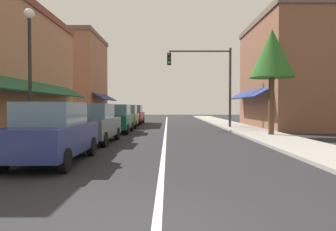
{
  "coord_description": "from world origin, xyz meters",
  "views": [
    {
      "loc": [
        0.16,
        -3.75,
        1.65
      ],
      "look_at": [
        0.19,
        14.3,
        1.12
      ],
      "focal_mm": 33.22,
      "sensor_mm": 36.0,
      "label": 1
    }
  ],
  "objects_px": {
    "parked_car_second_left": "(93,124)",
    "parked_car_far_left": "(126,116)",
    "traffic_signal_mast_arm": "(208,74)",
    "street_lamp_left_near": "(29,57)",
    "tree_right_near": "(271,54)",
    "parked_car_third_left": "(116,119)",
    "parked_car_distant_left": "(133,115)",
    "parked_car_nearest_left": "(52,133)"
  },
  "relations": [
    {
      "from": "parked_car_far_left",
      "to": "parked_car_distant_left",
      "type": "height_order",
      "value": "same"
    },
    {
      "from": "traffic_signal_mast_arm",
      "to": "tree_right_near",
      "type": "relative_size",
      "value": 1.03
    },
    {
      "from": "street_lamp_left_near",
      "to": "parked_car_distant_left",
      "type": "bearing_deg",
      "value": 84.63
    },
    {
      "from": "parked_car_distant_left",
      "to": "tree_right_near",
      "type": "relative_size",
      "value": 0.7
    },
    {
      "from": "parked_car_far_left",
      "to": "parked_car_second_left",
      "type": "bearing_deg",
      "value": -91.6
    },
    {
      "from": "parked_car_third_left",
      "to": "tree_right_near",
      "type": "xyz_separation_m",
      "value": [
        8.86,
        -2.46,
        3.6
      ]
    },
    {
      "from": "parked_car_third_left",
      "to": "parked_car_distant_left",
      "type": "xyz_separation_m",
      "value": [
        -0.05,
        9.88,
        0.0
      ]
    },
    {
      "from": "street_lamp_left_near",
      "to": "parked_car_second_left",
      "type": "bearing_deg",
      "value": 58.87
    },
    {
      "from": "parked_car_second_left",
      "to": "parked_car_third_left",
      "type": "relative_size",
      "value": 1.01
    },
    {
      "from": "parked_car_second_left",
      "to": "street_lamp_left_near",
      "type": "bearing_deg",
      "value": -119.64
    },
    {
      "from": "parked_car_distant_left",
      "to": "street_lamp_left_near",
      "type": "distance_m",
      "value": 18.34
    },
    {
      "from": "parked_car_nearest_left",
      "to": "parked_car_far_left",
      "type": "relative_size",
      "value": 0.99
    },
    {
      "from": "parked_car_nearest_left",
      "to": "parked_car_distant_left",
      "type": "relative_size",
      "value": 0.99
    },
    {
      "from": "parked_car_nearest_left",
      "to": "street_lamp_left_near",
      "type": "distance_m",
      "value": 3.73
    },
    {
      "from": "tree_right_near",
      "to": "parked_car_third_left",
      "type": "bearing_deg",
      "value": 164.45
    },
    {
      "from": "traffic_signal_mast_arm",
      "to": "parked_car_third_left",
      "type": "bearing_deg",
      "value": -148.84
    },
    {
      "from": "parked_car_third_left",
      "to": "tree_right_near",
      "type": "height_order",
      "value": "tree_right_near"
    },
    {
      "from": "parked_car_second_left",
      "to": "parked_car_third_left",
      "type": "bearing_deg",
      "value": 90.2
    },
    {
      "from": "tree_right_near",
      "to": "street_lamp_left_near",
      "type": "bearing_deg",
      "value": -151.58
    },
    {
      "from": "traffic_signal_mast_arm",
      "to": "tree_right_near",
      "type": "height_order",
      "value": "traffic_signal_mast_arm"
    },
    {
      "from": "parked_car_nearest_left",
      "to": "parked_car_third_left",
      "type": "bearing_deg",
      "value": 89.21
    },
    {
      "from": "parked_car_second_left",
      "to": "parked_car_far_left",
      "type": "height_order",
      "value": "same"
    },
    {
      "from": "street_lamp_left_near",
      "to": "tree_right_near",
      "type": "bearing_deg",
      "value": 28.42
    },
    {
      "from": "parked_car_nearest_left",
      "to": "parked_car_second_left",
      "type": "height_order",
      "value": "same"
    },
    {
      "from": "parked_car_third_left",
      "to": "street_lamp_left_near",
      "type": "height_order",
      "value": "street_lamp_left_near"
    },
    {
      "from": "traffic_signal_mast_arm",
      "to": "parked_car_nearest_left",
      "type": "bearing_deg",
      "value": -114.31
    },
    {
      "from": "parked_car_third_left",
      "to": "street_lamp_left_near",
      "type": "relative_size",
      "value": 0.8
    },
    {
      "from": "parked_car_third_left",
      "to": "parked_car_far_left",
      "type": "xyz_separation_m",
      "value": [
        -0.03,
        4.73,
        0.0
      ]
    },
    {
      "from": "traffic_signal_mast_arm",
      "to": "street_lamp_left_near",
      "type": "relative_size",
      "value": 1.17
    },
    {
      "from": "traffic_signal_mast_arm",
      "to": "tree_right_near",
      "type": "xyz_separation_m",
      "value": [
        2.59,
        -6.26,
        0.41
      ]
    },
    {
      "from": "parked_car_nearest_left",
      "to": "tree_right_near",
      "type": "height_order",
      "value": "tree_right_near"
    },
    {
      "from": "parked_car_second_left",
      "to": "parked_car_distant_left",
      "type": "distance_m",
      "value": 15.39
    },
    {
      "from": "parked_car_nearest_left",
      "to": "tree_right_near",
      "type": "relative_size",
      "value": 0.7
    },
    {
      "from": "parked_car_far_left",
      "to": "parked_car_distant_left",
      "type": "relative_size",
      "value": 1.0
    },
    {
      "from": "parked_car_nearest_left",
      "to": "street_lamp_left_near",
      "type": "bearing_deg",
      "value": 126.18
    },
    {
      "from": "tree_right_near",
      "to": "parked_car_far_left",
      "type": "bearing_deg",
      "value": 141.0
    },
    {
      "from": "parked_car_third_left",
      "to": "tree_right_near",
      "type": "relative_size",
      "value": 0.7
    },
    {
      "from": "parked_car_distant_left",
      "to": "traffic_signal_mast_arm",
      "type": "height_order",
      "value": "traffic_signal_mast_arm"
    },
    {
      "from": "parked_car_distant_left",
      "to": "traffic_signal_mast_arm",
      "type": "distance_m",
      "value": 9.34
    },
    {
      "from": "parked_car_nearest_left",
      "to": "parked_car_third_left",
      "type": "relative_size",
      "value": 1.0
    },
    {
      "from": "parked_car_second_left",
      "to": "parked_car_far_left",
      "type": "relative_size",
      "value": 1.0
    },
    {
      "from": "parked_car_nearest_left",
      "to": "parked_car_second_left",
      "type": "distance_m",
      "value": 4.88
    }
  ]
}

